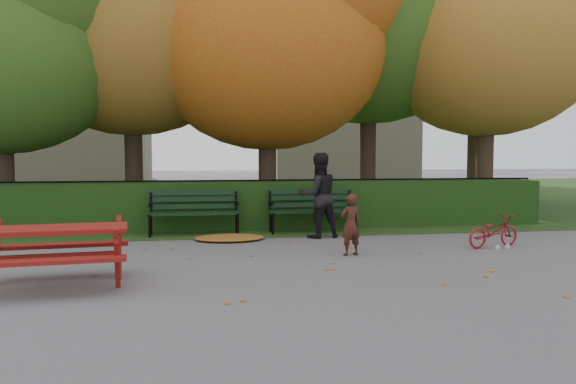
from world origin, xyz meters
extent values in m
plane|color=slate|center=(0.00, 0.00, 0.00)|extent=(90.00, 90.00, 0.00)
plane|color=#1E3512|center=(0.00, 14.00, 0.01)|extent=(90.00, 90.00, 0.00)
cube|color=tan|center=(-9.00, 26.00, 7.50)|extent=(10.00, 7.00, 15.00)
cube|color=tan|center=(8.00, 28.00, 6.00)|extent=(9.00, 6.00, 12.00)
cube|color=black|center=(0.00, 4.50, 0.50)|extent=(13.00, 0.90, 1.00)
cube|color=black|center=(0.00, 5.30, 0.08)|extent=(14.00, 0.04, 0.04)
cube|color=black|center=(0.00, 5.30, 1.00)|extent=(14.00, 0.04, 0.04)
cylinder|color=black|center=(-3.00, 5.30, 0.50)|extent=(0.03, 0.03, 1.00)
cylinder|color=black|center=(0.00, 5.30, 0.50)|extent=(0.03, 0.03, 1.00)
cylinder|color=black|center=(3.00, 5.30, 0.50)|extent=(0.03, 0.03, 1.00)
cylinder|color=black|center=(6.50, 5.30, 0.50)|extent=(0.03, 0.03, 1.00)
cylinder|color=#33261B|center=(-5.50, 5.80, 1.31)|extent=(0.44, 0.44, 2.62)
cylinder|color=#33261B|center=(-2.80, 7.00, 1.57)|extent=(0.44, 0.44, 3.15)
ellipsoid|color=brown|center=(-2.80, 7.00, 4.95)|extent=(6.40, 6.40, 5.76)
cylinder|color=#33261B|center=(0.50, 6.20, 1.40)|extent=(0.44, 0.44, 2.80)
ellipsoid|color=#9C340E|center=(0.50, 6.20, 4.40)|extent=(6.00, 6.00, 5.40)
cylinder|color=#33261B|center=(3.50, 7.50, 1.75)|extent=(0.44, 0.44, 3.50)
ellipsoid|color=#2F551C|center=(3.50, 7.50, 5.50)|extent=(6.80, 6.80, 6.12)
cylinder|color=#33261B|center=(6.20, 6.00, 1.49)|extent=(0.44, 0.44, 2.97)
ellipsoid|color=brown|center=(6.20, 6.00, 4.68)|extent=(5.80, 5.80, 5.22)
cylinder|color=#33261B|center=(8.00, 10.00, 1.57)|extent=(0.44, 0.44, 3.15)
ellipsoid|color=#2F551C|center=(8.00, 10.00, 4.95)|extent=(6.00, 6.00, 5.40)
sphere|color=#2F551C|center=(9.05, 9.25, 6.30)|extent=(4.50, 4.50, 4.50)
cube|color=black|center=(-1.30, 3.42, 0.44)|extent=(1.80, 0.12, 0.04)
cube|color=black|center=(-1.30, 3.60, 0.44)|extent=(1.80, 0.12, 0.04)
cube|color=black|center=(-1.30, 3.78, 0.44)|extent=(1.80, 0.12, 0.04)
cube|color=black|center=(-1.30, 3.87, 0.55)|extent=(1.80, 0.05, 0.10)
cube|color=black|center=(-1.30, 3.87, 0.70)|extent=(1.80, 0.05, 0.10)
cube|color=black|center=(-1.30, 3.87, 0.83)|extent=(1.80, 0.05, 0.10)
cube|color=black|center=(-2.15, 3.60, 0.42)|extent=(0.05, 0.55, 0.06)
cube|color=black|center=(-2.15, 3.87, 0.65)|extent=(0.05, 0.05, 0.41)
cylinder|color=black|center=(-2.15, 3.42, 0.22)|extent=(0.05, 0.05, 0.44)
cylinder|color=black|center=(-2.15, 3.78, 0.22)|extent=(0.05, 0.05, 0.44)
cube|color=black|center=(-2.15, 3.62, 0.62)|extent=(0.05, 0.45, 0.04)
cube|color=black|center=(-0.45, 3.60, 0.42)|extent=(0.05, 0.55, 0.06)
cube|color=black|center=(-0.45, 3.87, 0.65)|extent=(0.05, 0.05, 0.41)
cylinder|color=black|center=(-0.45, 3.42, 0.22)|extent=(0.05, 0.05, 0.44)
cylinder|color=black|center=(-0.45, 3.78, 0.22)|extent=(0.05, 0.05, 0.44)
cube|color=black|center=(-0.45, 3.62, 0.62)|extent=(0.05, 0.45, 0.04)
cube|color=black|center=(1.10, 3.42, 0.44)|extent=(1.80, 0.12, 0.04)
cube|color=black|center=(1.10, 3.60, 0.44)|extent=(1.80, 0.12, 0.04)
cube|color=black|center=(1.10, 3.78, 0.44)|extent=(1.80, 0.12, 0.04)
cube|color=black|center=(1.10, 3.87, 0.55)|extent=(1.80, 0.05, 0.10)
cube|color=black|center=(1.10, 3.87, 0.70)|extent=(1.80, 0.05, 0.10)
cube|color=black|center=(1.10, 3.87, 0.83)|extent=(1.80, 0.05, 0.10)
cube|color=black|center=(0.25, 3.60, 0.42)|extent=(0.05, 0.55, 0.06)
cube|color=black|center=(0.25, 3.87, 0.65)|extent=(0.05, 0.05, 0.41)
cylinder|color=black|center=(0.25, 3.42, 0.22)|extent=(0.05, 0.05, 0.44)
cylinder|color=black|center=(0.25, 3.78, 0.22)|extent=(0.05, 0.05, 0.44)
cube|color=black|center=(0.25, 3.62, 0.62)|extent=(0.05, 0.45, 0.04)
cube|color=black|center=(1.95, 3.60, 0.42)|extent=(0.05, 0.55, 0.06)
cube|color=black|center=(1.95, 3.87, 0.65)|extent=(0.05, 0.05, 0.41)
cylinder|color=black|center=(1.95, 3.42, 0.22)|extent=(0.05, 0.05, 0.44)
cylinder|color=black|center=(1.95, 3.78, 0.22)|extent=(0.05, 0.05, 0.44)
cube|color=black|center=(1.95, 3.62, 0.62)|extent=(0.05, 0.45, 0.04)
cube|color=#690F0A|center=(-2.98, -0.47, 0.70)|extent=(1.78, 0.88, 0.06)
cube|color=#690F0A|center=(-2.92, -1.04, 0.42)|extent=(1.73, 0.41, 0.05)
cube|color=#690F0A|center=(-3.04, 0.10, 0.42)|extent=(1.73, 0.41, 0.05)
cube|color=#690F0A|center=(-2.20, -0.83, 0.38)|extent=(0.11, 0.50, 0.83)
cube|color=#690F0A|center=(-2.28, 0.03, 0.38)|extent=(0.11, 0.50, 0.83)
cube|color=#690F0A|center=(-2.24, -0.40, 0.63)|extent=(0.18, 1.29, 0.06)
cube|color=#690F0A|center=(-2.98, -0.47, 0.38)|extent=(1.52, 0.21, 0.06)
ellipsoid|color=brown|center=(-0.65, 2.87, 0.05)|extent=(1.51, 1.22, 0.09)
imported|color=#3C1C13|center=(1.17, 0.98, 0.49)|extent=(0.41, 0.33, 0.99)
imported|color=black|center=(1.07, 2.90, 0.82)|extent=(0.90, 0.76, 1.64)
imported|color=maroon|center=(3.82, 1.30, 0.28)|extent=(1.14, 0.64, 0.56)
camera|label=1|loc=(-1.27, -7.63, 1.64)|focal=35.00mm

